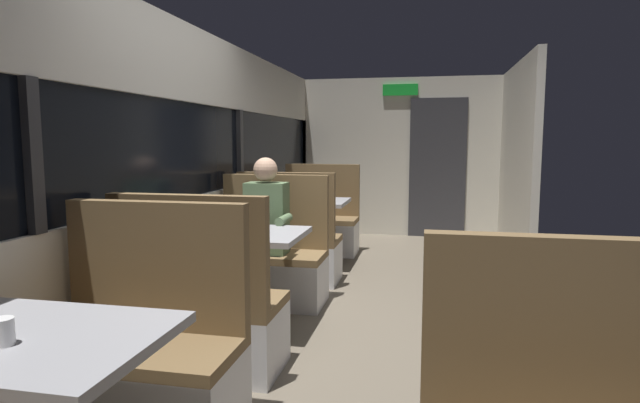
% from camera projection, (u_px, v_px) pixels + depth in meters
% --- Properties ---
extents(ground_plane, '(3.30, 9.20, 0.02)m').
position_uv_depth(ground_plane, '(363.00, 339.00, 3.72)').
color(ground_plane, '#665B4C').
extents(carriage_window_panel_left, '(0.09, 8.48, 2.30)m').
position_uv_depth(carriage_window_panel_left, '(171.00, 180.00, 3.89)').
color(carriage_window_panel_left, beige).
rests_on(carriage_window_panel_left, ground_plane).
extents(carriage_end_bulkhead, '(2.90, 0.11, 2.30)m').
position_uv_depth(carriage_end_bulkhead, '(403.00, 158.00, 7.65)').
color(carriage_end_bulkhead, beige).
rests_on(carriage_end_bulkhead, ground_plane).
extents(carriage_aisle_panel_right, '(0.08, 2.40, 2.30)m').
position_uv_depth(carriage_aisle_panel_right, '(517.00, 161.00, 6.21)').
color(carriage_aisle_panel_right, beige).
rests_on(carriage_aisle_panel_right, ground_plane).
extents(dining_table_near_window, '(0.90, 0.70, 0.74)m').
position_uv_depth(dining_table_near_window, '(31.00, 363.00, 1.80)').
color(dining_table_near_window, '#9E9EA3').
rests_on(dining_table_near_window, ground_plane).
extents(bench_near_window_facing_entry, '(0.95, 0.50, 1.10)m').
position_uv_depth(bench_near_window_facing_entry, '(143.00, 365.00, 2.51)').
color(bench_near_window_facing_entry, silver).
rests_on(bench_near_window_facing_entry, ground_plane).
extents(dining_table_mid_window, '(0.90, 0.70, 0.74)m').
position_uv_depth(dining_table_mid_window, '(242.00, 245.00, 3.81)').
color(dining_table_mid_window, '#9E9EA3').
rests_on(dining_table_mid_window, ground_plane).
extents(bench_mid_window_facing_end, '(0.95, 0.50, 1.10)m').
position_uv_depth(bench_mid_window_facing_end, '(202.00, 318.00, 3.17)').
color(bench_mid_window_facing_end, silver).
rests_on(bench_mid_window_facing_end, ground_plane).
extents(bench_mid_window_facing_entry, '(0.95, 0.50, 1.10)m').
position_uv_depth(bench_mid_window_facing_entry, '(271.00, 265.00, 4.53)').
color(bench_mid_window_facing_entry, silver).
rests_on(bench_mid_window_facing_entry, ground_plane).
extents(dining_table_far_window, '(0.90, 0.70, 0.74)m').
position_uv_depth(dining_table_far_window, '(307.00, 209.00, 5.82)').
color(dining_table_far_window, '#9E9EA3').
rests_on(dining_table_far_window, ground_plane).
extents(bench_far_window_facing_end, '(0.95, 0.50, 1.10)m').
position_uv_depth(bench_far_window_facing_end, '(291.00, 249.00, 5.18)').
color(bench_far_window_facing_end, silver).
rests_on(bench_far_window_facing_end, ground_plane).
extents(bench_far_window_facing_entry, '(0.95, 0.50, 1.10)m').
position_uv_depth(bench_far_window_facing_entry, '(320.00, 226.00, 6.54)').
color(bench_far_window_facing_entry, silver).
rests_on(bench_far_window_facing_entry, ground_plane).
extents(seated_passenger, '(0.47, 0.55, 1.26)m').
position_uv_depth(seated_passenger, '(268.00, 243.00, 4.43)').
color(seated_passenger, '#26262D').
rests_on(seated_passenger, ground_plane).
extents(coffee_cup_primary, '(0.07, 0.07, 0.09)m').
position_uv_depth(coffee_cup_primary, '(3.00, 332.00, 1.69)').
color(coffee_cup_primary, white).
rests_on(coffee_cup_primary, dining_table_near_window).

